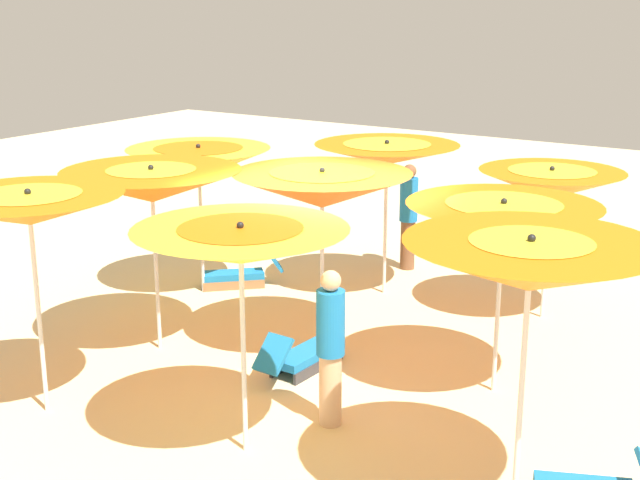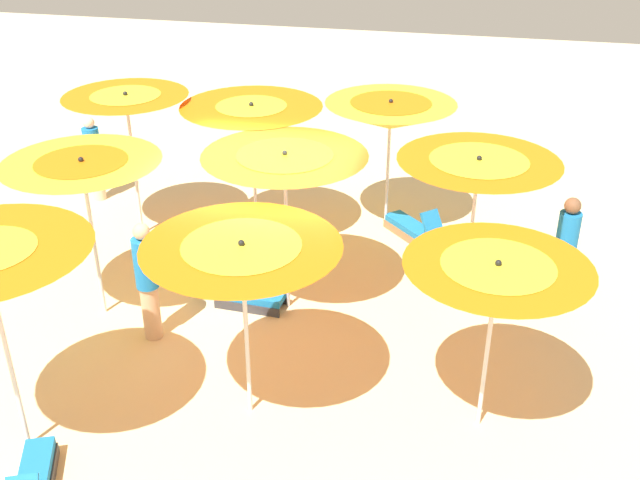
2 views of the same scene
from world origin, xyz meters
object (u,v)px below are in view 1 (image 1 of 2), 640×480
Objects in this scene: beach_umbrella_6 at (29,209)px; lounger_2 at (239,273)px; beachgoer_0 at (408,215)px; beach_umbrella_1 at (503,222)px; beach_umbrella_2 at (551,184)px; beach_umbrella_8 at (199,162)px; beach_umbrella_4 at (322,189)px; beach_umbrella_7 at (152,185)px; beach_umbrella_5 at (387,154)px; beach_umbrella_0 at (530,266)px; beach_umbrella_3 at (241,245)px; lounger_0 at (302,355)px; beachgoer_2 at (331,345)px.

beach_umbrella_6 is 5.05m from lounger_2.
beachgoer_0 is at bearing -171.98° from lounger_2.
beach_umbrella_1 reaches higher than beach_umbrella_2.
beach_umbrella_4 is at bearing 70.45° from beach_umbrella_8.
beach_umbrella_1 is 4.27m from beach_umbrella_7.
beach_umbrella_4 reaches higher than lounger_2.
beach_umbrella_8 reaches higher than beach_umbrella_1.
beach_umbrella_5 is at bearing -123.09° from beachgoer_0.
beach_umbrella_0 reaches higher than beach_umbrella_4.
beach_umbrella_3 is 1.03× the size of beach_umbrella_8.
beach_umbrella_8 is 1.30× the size of beachgoer_0.
beach_umbrella_6 reaches higher than beach_umbrella_8.
beach_umbrella_7 is 5.06m from beachgoer_0.
beach_umbrella_6 is (0.93, -5.02, -0.00)m from beach_umbrella_0.
lounger_0 is at bearing -162.28° from beach_umbrella_3.
beachgoer_0 is at bearing -168.75° from beach_umbrella_4.
beachgoer_2 is (3.09, 3.64, 0.69)m from lounger_2.
beach_umbrella_4 is 3.44m from beach_umbrella_6.
lounger_2 is at bearing -73.98° from beach_umbrella_2.
beach_umbrella_4 is 2.03m from lounger_0.
beach_umbrella_2 is (-2.64, -0.35, -0.08)m from beach_umbrella_1.
beach_umbrella_1 is at bearing 120.11° from lounger_2.
beachgoer_2 is (-0.51, -2.25, -1.38)m from beach_umbrella_0.
beach_umbrella_6 is 3.42m from beachgoer_2.
beachgoer_2 is at bearing 21.56° from beach_umbrella_5.
beach_umbrella_1 is 1.29× the size of beachgoer_0.
beach_umbrella_4 is at bearing 151.42° from beach_umbrella_6.
beach_umbrella_0 is 1.44× the size of beachgoer_0.
lounger_2 is at bearing -141.23° from beach_umbrella_3.
beach_umbrella_0 is 6.94m from beach_umbrella_8.
beach_umbrella_3 is 2.62m from beach_umbrella_4.
beach_umbrella_3 is (5.30, -1.20, 0.22)m from beach_umbrella_2.
beach_umbrella_2 reaches higher than beachgoer_2.
beach_umbrella_1 is at bearing 80.38° from beach_umbrella_8.
lounger_0 is at bearing -114.18° from beach_umbrella_0.
lounger_0 is 4.53m from beachgoer_0.
beach_umbrella_1 is 4.84m from beachgoer_0.
beach_umbrella_7 reaches higher than beach_umbrella_3.
beach_umbrella_4 is 1.00× the size of beach_umbrella_7.
beach_umbrella_8 is (-2.03, -0.99, -0.13)m from beach_umbrella_7.
beach_umbrella_7 is at bearing -120.34° from beach_umbrella_3.
lounger_0 is at bearing 10.45° from beach_umbrella_4.
beach_umbrella_2 is 0.87× the size of beach_umbrella_6.
beachgoer_2 is (4.06, 1.60, -1.26)m from beach_umbrella_5.
beach_umbrella_7 is 1.05× the size of beach_umbrella_8.
beach_umbrella_7 is 3.26m from beachgoer_2.
beachgoer_2 is at bearing -10.19° from beach_umbrella_2.
beachgoer_0 is (-3.76, -0.75, -1.20)m from beach_umbrella_4.
beachgoer_2 reaches higher than lounger_0.
beach_umbrella_5 reaches higher than beach_umbrella_2.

